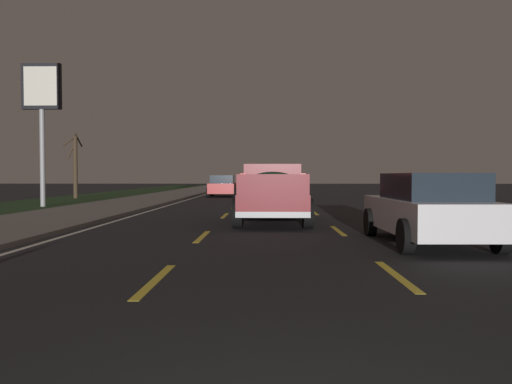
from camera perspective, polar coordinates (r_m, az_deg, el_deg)
The scene contains 9 objects.
ground at distance 29.43m, azimuth 1.58°, elevation -1.09°, with size 144.00×144.00×0.00m, color black.
sidewalk_shoulder at distance 30.31m, azimuth -12.65°, elevation -0.94°, with size 108.00×4.00×0.12m, color slate.
grass_verge at distance 31.89m, azimuth -21.41°, elevation -0.99°, with size 108.00×6.00×0.01m, color #1E3819.
lane_markings at distance 33.17m, azimuth -3.81°, elevation -0.77°, with size 109.11×7.04×0.01m.
pickup_truck at distance 16.22m, azimuth 1.85°, elevation 0.03°, with size 5.43×2.30×1.87m.
sedan_red at distance 36.29m, azimuth -3.76°, elevation 0.69°, with size 4.43×2.07×1.54m.
sedan_white at distance 11.62m, azimuth 18.75°, elevation -1.72°, with size 4.44×2.08×1.54m.
gas_price_sign at distance 26.99m, azimuth -22.93°, elevation 9.56°, with size 0.27×1.90×6.91m.
bare_tree_far at distance 35.96m, azimuth -19.63°, elevation 2.84°, with size 1.88×0.77×4.38m.
Camera 1 is at (-2.39, 0.17, 1.47)m, focal length 35.64 mm.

